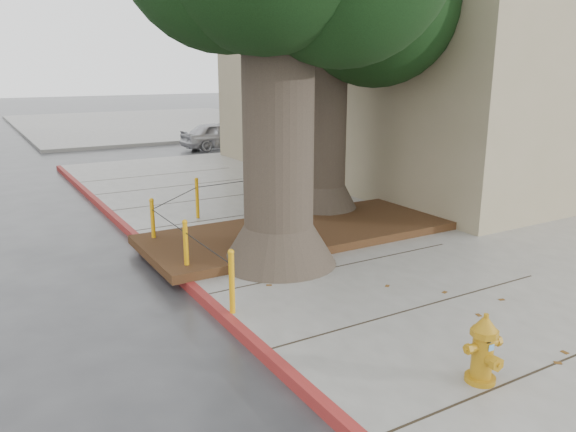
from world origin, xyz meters
name	(u,v)px	position (x,y,z in m)	size (l,w,h in m)	color
ground	(392,325)	(0.00, 0.00, 0.00)	(140.00, 140.00, 0.00)	#28282B
sidewalk_main	(521,221)	(6.00, 2.50, 0.07)	(16.00, 26.00, 0.15)	slate
sidewalk_far	(154,123)	(6.00, 30.00, 0.07)	(16.00, 20.00, 0.15)	slate
curb_red	(193,289)	(-2.00, 2.50, 0.07)	(0.14, 26.00, 0.16)	maroon
planter_bed	(301,232)	(0.90, 3.90, 0.23)	(6.40, 2.60, 0.16)	black
building_corner	(462,21)	(10.00, 8.50, 5.00)	(12.00, 13.00, 10.00)	gray
building_side_white	(320,51)	(16.00, 26.00, 4.50)	(10.00, 10.00, 9.00)	silver
building_side_grey	(342,34)	(22.00, 32.00, 6.00)	(12.00, 14.00, 12.00)	slate
bollard_ring	(211,218)	(-0.87, 4.38, 0.66)	(3.79, 5.39, 0.95)	orange
fire_hydrant	(483,349)	(-0.30, -1.82, 0.54)	(0.42, 0.38, 0.81)	#B27B12
car_silver	(221,135)	(5.13, 17.53, 0.60)	(1.41, 3.51, 1.20)	#B3B3B8
car_red	(325,126)	(11.04, 18.04, 0.64)	(1.35, 3.87, 1.27)	maroon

